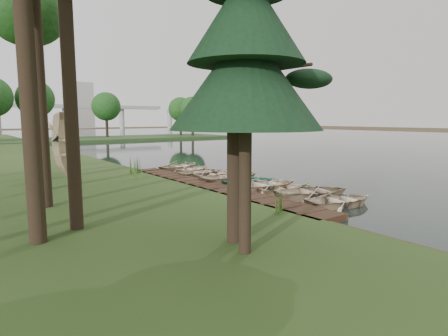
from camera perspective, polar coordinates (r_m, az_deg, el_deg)
ground at (r=20.67m, az=1.32°, el=-2.98°), size 300.00×300.00×0.00m
water at (r=55.81m, az=13.35°, el=3.47°), size 130.00×200.00×0.05m
boardwalk at (r=19.72m, az=-2.37°, el=-3.05°), size 1.60×16.00×0.30m
peninsula at (r=69.27m, az=-19.11°, el=4.17°), size 50.00×14.00×0.45m
far_trees at (r=68.33m, az=-22.04°, el=9.21°), size 45.60×5.60×8.80m
bridge at (r=138.37m, az=-26.21°, el=8.12°), size 95.90×4.00×8.60m
building_a at (r=161.85m, az=-21.28°, el=8.86°), size 10.00×8.00×18.00m
rowboat_0 at (r=16.83m, az=17.40°, el=-4.42°), size 3.63×2.93×0.67m
rowboat_1 at (r=18.11m, az=13.45°, el=-3.28°), size 4.38×3.72×0.77m
rowboat_2 at (r=19.06m, az=9.38°, el=-2.84°), size 3.43×2.73×0.64m
rowboat_3 at (r=19.57m, az=6.53°, el=-2.31°), size 4.04×3.08×0.78m
rowboat_4 at (r=21.06m, az=3.93°, el=-1.75°), size 3.79×3.29×0.66m
rowboat_5 at (r=21.97m, az=1.16°, el=-1.17°), size 3.89×2.82×0.79m
rowboat_6 at (r=23.62m, az=-1.16°, el=-0.75°), size 3.13×2.26×0.64m
rowboat_7 at (r=24.32m, az=-3.26°, el=-0.47°), size 3.39×2.51×0.68m
rowboat_8 at (r=26.17m, az=-4.43°, el=0.02°), size 3.46×2.88×0.62m
rowboat_9 at (r=27.37m, az=-6.62°, el=0.45°), size 4.24×3.62×0.74m
stored_rowboat at (r=24.32m, az=-23.01°, el=-0.32°), size 4.73×4.56×0.80m
tree_6 at (r=25.56m, az=-28.21°, el=19.65°), size 4.14×4.14×11.10m
pine_tree at (r=9.56m, az=3.40°, el=18.11°), size 3.80×3.80×8.28m
reeds_0 at (r=14.02m, az=8.59°, el=-4.89°), size 0.60×0.60×0.94m
reeds_1 at (r=22.14m, az=-13.01°, el=-0.23°), size 0.60×0.60×1.10m
reeds_2 at (r=24.58m, az=-13.70°, el=0.52°), size 0.60×0.60×1.13m
reeds_3 at (r=24.97m, az=-12.86°, el=0.42°), size 0.60×0.60×0.93m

